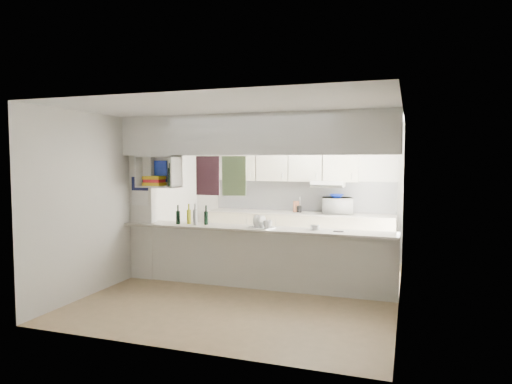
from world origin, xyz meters
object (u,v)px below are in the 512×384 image
at_px(microwave, 337,206).
at_px(bowl, 337,196).
at_px(wine_bottles, 192,217).
at_px(dish_rack, 261,223).

distance_m(microwave, bowl, 0.19).
bearing_deg(microwave, wine_bottles, 34.55).
bearing_deg(wine_bottles, dish_rack, -0.75).
height_order(bowl, dish_rack, bowl).
relative_size(bowl, dish_rack, 0.63).
bearing_deg(bowl, dish_rack, -110.25).
bearing_deg(bowl, wine_bottles, -132.30).
relative_size(microwave, wine_bottles, 1.07).
distance_m(microwave, wine_bottles, 2.90).
xyz_separation_m(bowl, wine_bottles, (-1.94, -2.13, -0.22)).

